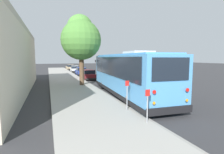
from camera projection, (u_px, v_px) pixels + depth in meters
ground_plane at (129, 96)px, 13.50m from camera, size 160.00×160.00×0.00m
sidewalk_slab at (82, 99)px, 12.23m from camera, size 80.00×4.12×0.15m
curb_strip at (110, 97)px, 12.96m from camera, size 80.00×0.14×0.15m
shuttle_bus at (127, 73)px, 13.62m from camera, size 11.60×3.26×3.39m
parked_sedan_maroon at (89, 75)px, 24.30m from camera, size 4.50×1.86×1.29m
parked_sedan_blue at (81, 71)px, 30.25m from camera, size 4.37×1.75×1.29m
parked_sedan_white at (75, 69)px, 36.64m from camera, size 4.46×1.82×1.27m
parked_sedan_tan at (71, 67)px, 42.74m from camera, size 4.36×2.07×1.29m
street_tree at (81, 37)px, 17.81m from camera, size 4.07×4.07×7.26m
sign_post_near at (147, 106)px, 7.50m from camera, size 0.06×0.22×1.46m
sign_post_far at (127, 95)px, 9.41m from camera, size 0.06×0.22×1.59m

